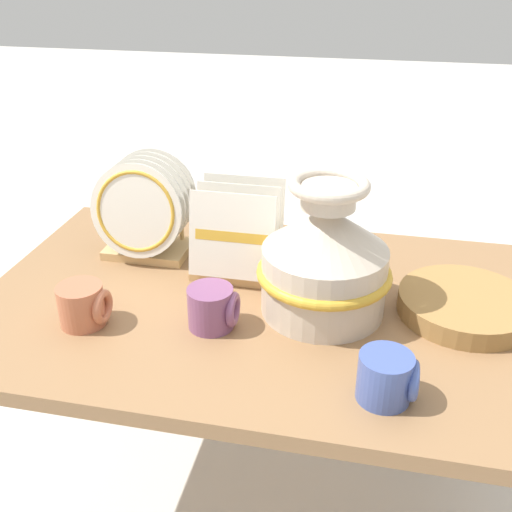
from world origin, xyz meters
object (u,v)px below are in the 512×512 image
object	(u,v)px
wicker_charger_stack	(465,305)
mug_terracotta_glaze	(84,305)
mug_plum_glaze	(213,308)
ceramic_vase	(325,258)
mug_cobalt_glaze	(387,378)
dish_rack_round_plates	(144,214)
dish_rack_square_plates	(238,244)

from	to	relation	value
wicker_charger_stack	mug_terracotta_glaze	xyz separation A→B (m)	(-0.79, -0.21, 0.02)
mug_plum_glaze	mug_terracotta_glaze	bearing A→B (deg)	-170.14
ceramic_vase	mug_terracotta_glaze	distance (m)	0.52
ceramic_vase	mug_cobalt_glaze	size ratio (longest dim) A/B	2.89
dish_rack_round_plates	wicker_charger_stack	world-z (taller)	dish_rack_round_plates
dish_rack_square_plates	wicker_charger_stack	distance (m)	0.54
dish_rack_round_plates	mug_terracotta_glaze	world-z (taller)	dish_rack_round_plates
dish_rack_round_plates	ceramic_vase	bearing A→B (deg)	-19.75
ceramic_vase	mug_terracotta_glaze	bearing A→B (deg)	-161.91
mug_terracotta_glaze	wicker_charger_stack	bearing A→B (deg)	14.60
ceramic_vase	mug_plum_glaze	distance (m)	0.26
dish_rack_square_plates	mug_cobalt_glaze	xyz separation A→B (m)	(0.36, -0.39, -0.03)
dish_rack_round_plates	wicker_charger_stack	xyz separation A→B (m)	(0.78, -0.12, -0.09)
ceramic_vase	wicker_charger_stack	xyz separation A→B (m)	(0.31, 0.05, -0.11)
mug_plum_glaze	mug_cobalt_glaze	xyz separation A→B (m)	(0.36, -0.15, 0.00)
wicker_charger_stack	mug_terracotta_glaze	size ratio (longest dim) A/B	2.72
wicker_charger_stack	dish_rack_square_plates	bearing A→B (deg)	171.61
mug_terracotta_glaze	dish_rack_round_plates	bearing A→B (deg)	87.80
wicker_charger_stack	mug_terracotta_glaze	bearing A→B (deg)	-165.40
dish_rack_square_plates	wicker_charger_stack	world-z (taller)	dish_rack_square_plates
dish_rack_square_plates	mug_cobalt_glaze	world-z (taller)	dish_rack_square_plates
dish_rack_square_plates	mug_terracotta_glaze	size ratio (longest dim) A/B	2.13
wicker_charger_stack	mug_plum_glaze	world-z (taller)	mug_plum_glaze
dish_rack_square_plates	mug_plum_glaze	xyz separation A→B (m)	(0.00, -0.24, -0.03)
ceramic_vase	mug_plum_glaze	xyz separation A→B (m)	(-0.22, -0.11, -0.08)
dish_rack_square_plates	dish_rack_round_plates	bearing A→B (deg)	169.90
ceramic_vase	wicker_charger_stack	world-z (taller)	ceramic_vase
mug_terracotta_glaze	mug_plum_glaze	world-z (taller)	same
ceramic_vase	mug_terracotta_glaze	world-z (taller)	ceramic_vase
mug_terracotta_glaze	mug_cobalt_glaze	distance (m)	0.64
dish_rack_round_plates	mug_cobalt_glaze	bearing A→B (deg)	-35.24
dish_rack_round_plates	mug_terracotta_glaze	distance (m)	0.34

